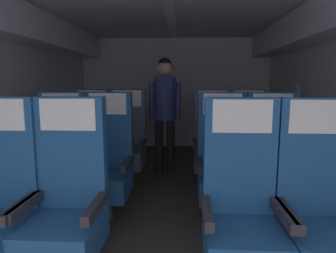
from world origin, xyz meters
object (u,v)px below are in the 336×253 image
Objects in this scene: seat_b_right_window at (222,167)px; seat_c_left_aisle at (127,144)px; seat_b_left_aisle at (107,165)px; seat_c_left_window at (92,144)px; flight_attendant at (165,104)px; seat_a_left_aisle at (67,207)px; seat_b_left_window at (60,165)px; seat_c_right_window at (212,146)px; seat_a_right_aisle at (319,215)px; seat_a_right_window at (241,213)px; seat_c_right_aisle at (249,146)px; seat_b_right_aisle at (272,168)px.

seat_b_right_window is 1.00× the size of seat_c_left_aisle.
seat_c_left_window is (-0.45, 0.94, 0.00)m from seat_b_left_aisle.
seat_b_left_aisle is at bearing 54.54° from flight_attendant.
seat_c_left_window is at bearing 178.84° from seat_c_left_aisle.
seat_c_left_aisle is (0.00, 0.93, 0.00)m from seat_b_left_aisle.
seat_b_left_aisle is at bearing 89.69° from seat_a_left_aisle.
seat_c_left_window is (-1.52, 0.94, 0.00)m from seat_b_right_window.
seat_b_left_window is 1.00× the size of seat_c_right_window.
seat_a_right_aisle is 1.00× the size of seat_b_left_window.
seat_b_left_aisle is 1.00× the size of seat_c_left_window.
flight_attendant reaches higher than seat_b_right_window.
seat_a_right_window is 1.89m from seat_c_right_window.
seat_a_left_aisle is 1.43m from seat_b_right_window.
seat_b_right_window is 1.00× the size of seat_c_right_aisle.
seat_b_right_aisle is 1.00× the size of seat_c_left_aisle.
seat_c_left_window is at bearing -179.93° from seat_c_right_aisle.
seat_a_right_window is at bearing -115.18° from seat_b_right_aisle.
seat_a_left_aisle is at bearing -76.79° from seat_c_left_window.
seat_a_right_aisle is 1.00× the size of seat_c_left_aisle.
seat_a_right_aisle is (1.53, -0.02, 0.00)m from seat_a_left_aisle.
seat_b_right_window is (1.52, 0.02, 0.00)m from seat_b_left_window.
flight_attendant is at bearing 128.78° from seat_b_right_aisle.
flight_attendant is at bearing 105.06° from seat_a_right_window.
seat_a_right_window and seat_b_right_aisle have the same top height.
seat_a_left_aisle is at bearing -128.80° from seat_c_right_aisle.
seat_c_left_window and seat_c_right_aisle have the same top height.
seat_c_right_aisle is (1.96, 0.00, 0.00)m from seat_c_left_window.
seat_a_right_aisle and seat_b_right_window have the same top height.
flight_attendant is (0.90, 1.34, 0.49)m from seat_b_left_window.
seat_b_right_aisle is at bearing 0.40° from seat_b_left_window.
seat_b_left_window is 2.18m from seat_c_right_aisle.
seat_a_right_aisle is at bearing 0.04° from seat_a_right_window.
seat_a_right_window is 1.44m from seat_b_left_aisle.
seat_a_left_aisle is 2.42m from seat_c_right_aisle.
seat_a_right_aisle is 1.00× the size of seat_b_right_aisle.
seat_c_left_window is at bearing 128.48° from seat_a_right_window.
seat_a_right_aisle and seat_b_right_aisle have the same top height.
seat_c_right_window is at bearing -0.66° from seat_c_left_aisle.
seat_b_right_window is at bearing 98.74° from flight_attendant.
seat_c_right_aisle is 0.74× the size of flight_attendant.
seat_a_right_aisle is 2.57m from flight_attendant.
seat_a_right_aisle and seat_c_left_aisle have the same top height.
seat_c_left_window is (-1.52, 1.91, 0.00)m from seat_a_right_window.
seat_c_left_aisle is 1.00× the size of seat_c_right_window.
seat_c_left_window is at bearing 135.88° from seat_a_right_aisle.
seat_a_right_window is 2.42m from flight_attendant.
seat_b_right_window and seat_c_right_aisle have the same top height.
seat_b_left_aisle is at bearing -179.96° from seat_b_right_window.
seat_c_right_aisle is (-0.01, 0.95, 0.00)m from seat_b_right_aisle.
seat_c_left_aisle is at bearing 65.01° from seat_b_left_window.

